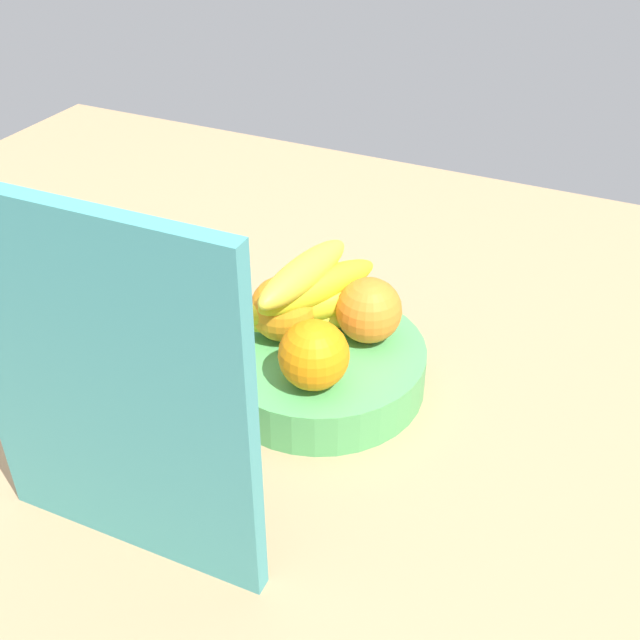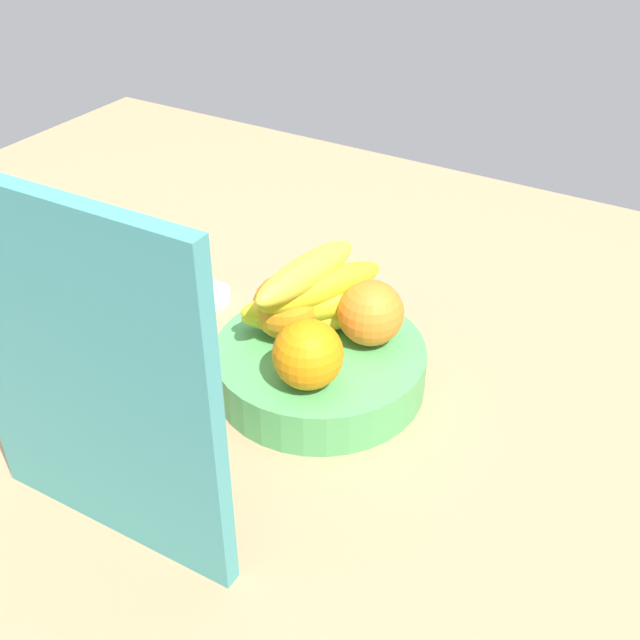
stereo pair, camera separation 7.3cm
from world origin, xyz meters
TOP-DOWN VIEW (x-y plane):
  - ground_plane at (0.00, 0.00)cm, footprint 180.00×140.00cm
  - fruit_bowl at (-3.84, -1.30)cm, footprint 25.46×25.46cm
  - orange_front_left at (-6.07, 5.05)cm, footprint 7.91×7.91cm
  - orange_front_right at (-8.19, -5.67)cm, footprint 7.91×7.91cm
  - orange_center at (1.17, -1.66)cm, footprint 7.91×7.91cm
  - banana_bunch at (-1.33, -3.73)cm, footprint 16.23×18.41cm
  - cutting_board at (2.24, 27.89)cm, footprint 28.03×2.25cm
  - jar_lid at (19.52, -9.51)cm, footprint 6.29×6.29cm

SIDE VIEW (x-z plane):
  - ground_plane at x=0.00cm, z-range -3.00..0.00cm
  - jar_lid at x=19.52cm, z-range 0.00..1.41cm
  - fruit_bowl at x=-3.84cm, z-range 0.00..5.55cm
  - orange_front_left at x=-6.07cm, z-range 5.55..13.46cm
  - orange_front_right at x=-8.19cm, z-range 5.55..13.46cm
  - orange_center at x=1.17cm, z-range 5.55..13.46cm
  - banana_bunch at x=-1.33cm, z-range 5.55..16.15cm
  - cutting_board at x=2.24cm, z-range 0.00..36.00cm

